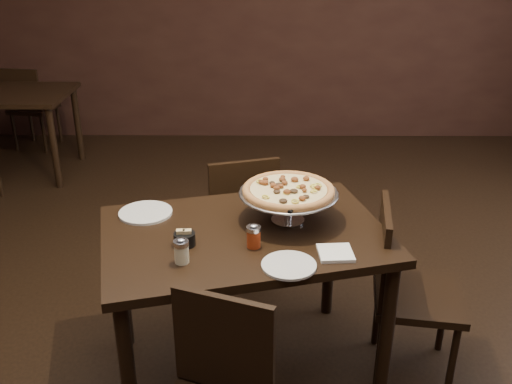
{
  "coord_description": "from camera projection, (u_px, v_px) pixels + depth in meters",
  "views": [
    {
      "loc": [
        0.02,
        -2.29,
        1.94
      ],
      "look_at": [
        0.01,
        -0.04,
        0.93
      ],
      "focal_mm": 40.0,
      "sensor_mm": 36.0,
      "label": 1
    }
  ],
  "objects": [
    {
      "name": "napkin_stack",
      "position": [
        335.0,
        253.0,
        2.31
      ],
      "size": [
        0.15,
        0.15,
        0.01
      ],
      "primitive_type": "cube",
      "rotation": [
        0.0,
        0.0,
        0.07
      ],
      "color": "white",
      "rests_on": "dining_table"
    },
    {
      "name": "pizza_stand",
      "position": [
        288.0,
        191.0,
        2.52
      ],
      "size": [
        0.44,
        0.44,
        0.18
      ],
      "color": "#BABAC1",
      "rests_on": "dining_table"
    },
    {
      "name": "packet_caddy",
      "position": [
        184.0,
        238.0,
        2.37
      ],
      "size": [
        0.09,
        0.09,
        0.07
      ],
      "rotation": [
        0.0,
        0.0,
        0.1
      ],
      "color": "black",
      "rests_on": "dining_table"
    },
    {
      "name": "bg_chair_far",
      "position": [
        30.0,
        105.0,
        5.53
      ],
      "size": [
        0.44,
        0.44,
        0.82
      ],
      "rotation": [
        0.0,
        0.0,
        2.98
      ],
      "color": "black",
      "rests_on": "ground"
    },
    {
      "name": "parmesan_shaker",
      "position": [
        181.0,
        251.0,
        2.24
      ],
      "size": [
        0.06,
        0.06,
        0.11
      ],
      "color": "beige",
      "rests_on": "dining_table"
    },
    {
      "name": "room",
      "position": [
        269.0,
        81.0,
        2.33
      ],
      "size": [
        6.04,
        7.04,
        2.84
      ],
      "color": "black",
      "rests_on": "ground"
    },
    {
      "name": "plate_left",
      "position": [
        146.0,
        213.0,
        2.65
      ],
      "size": [
        0.25,
        0.25,
        0.01
      ],
      "primitive_type": "cylinder",
      "color": "silver",
      "rests_on": "dining_table"
    },
    {
      "name": "chair_side",
      "position": [
        404.0,
        285.0,
        2.64
      ],
      "size": [
        0.46,
        0.46,
        0.86
      ],
      "rotation": [
        0.0,
        0.0,
        1.42
      ],
      "color": "black",
      "rests_on": "ground"
    },
    {
      "name": "dining_table",
      "position": [
        245.0,
        251.0,
        2.54
      ],
      "size": [
        1.39,
        1.1,
        0.76
      ],
      "rotation": [
        0.0,
        0.0,
        0.25
      ],
      "color": "black",
      "rests_on": "ground"
    },
    {
      "name": "pepper_flake_shaker",
      "position": [
        254.0,
        236.0,
        2.35
      ],
      "size": [
        0.06,
        0.06,
        0.11
      ],
      "color": "maroon",
      "rests_on": "dining_table"
    },
    {
      "name": "background_table",
      "position": [
        1.0,
        103.0,
        4.88
      ],
      "size": [
        1.17,
        0.78,
        0.73
      ],
      "color": "black",
      "rests_on": "ground"
    },
    {
      "name": "chair_far",
      "position": [
        240.0,
        216.0,
        3.3
      ],
      "size": [
        0.49,
        0.49,
        0.84
      ],
      "rotation": [
        0.0,
        0.0,
        3.42
      ],
      "color": "black",
      "rests_on": "ground"
    },
    {
      "name": "serving_spatula",
      "position": [
        296.0,
        208.0,
        2.37
      ],
      "size": [
        0.14,
        0.14,
        0.02
      ],
      "rotation": [
        0.0,
        0.0,
        -0.53
      ],
      "color": "#BABAC1",
      "rests_on": "pizza_stand"
    },
    {
      "name": "plate_near",
      "position": [
        289.0,
        265.0,
        2.22
      ],
      "size": [
        0.22,
        0.22,
        0.01
      ],
      "primitive_type": "cylinder",
      "color": "silver",
      "rests_on": "dining_table"
    }
  ]
}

